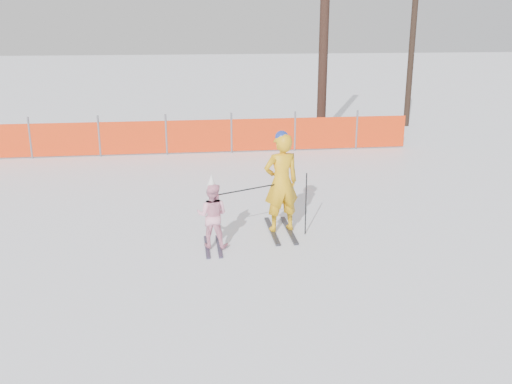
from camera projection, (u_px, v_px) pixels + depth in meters
ground at (260, 254)px, 10.14m from camera, size 120.00×120.00×0.00m
adult at (281, 182)px, 10.91m from camera, size 0.78×1.49×2.01m
child at (212, 215)px, 10.24m from camera, size 0.68×1.05×1.38m
ski_poles at (277, 197)px, 10.70m from camera, size 1.72×0.56×1.23m
safety_fence at (157, 137)px, 17.38m from camera, size 15.62×0.06×1.25m
tree_trunks at (347, 42)px, 19.98m from camera, size 4.04×1.72×7.01m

